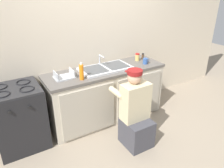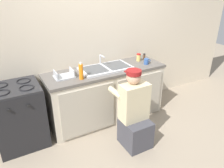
{
  "view_description": "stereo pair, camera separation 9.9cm",
  "coord_description": "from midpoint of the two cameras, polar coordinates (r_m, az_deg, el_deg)",
  "views": [
    {
      "loc": [
        -1.55,
        -2.48,
        2.11
      ],
      "look_at": [
        0.0,
        0.1,
        0.7
      ],
      "focal_mm": 35.0,
      "sensor_mm": 36.0,
      "label": 1
    },
    {
      "loc": [
        -1.47,
        -2.53,
        2.11
      ],
      "look_at": [
        0.0,
        0.1,
        0.7
      ],
      "focal_mm": 35.0,
      "sensor_mm": 36.0,
      "label": 2
    }
  ],
  "objects": [
    {
      "name": "plumber_person",
      "position": [
        3.03,
        5.23,
        -8.09
      ],
      "size": [
        0.42,
        0.61,
        1.1
      ],
      "color": "#3F3F47",
      "rests_on": "ground_plane"
    },
    {
      "name": "stove_range",
      "position": [
        3.27,
        -23.82,
        -7.99
      ],
      "size": [
        0.64,
        0.62,
        0.9
      ],
      "color": "black",
      "rests_on": "ground_plane"
    },
    {
      "name": "spice_bottle_pepper",
      "position": [
        3.9,
        7.32,
        7.21
      ],
      "size": [
        0.04,
        0.04,
        0.1
      ],
      "color": "#513823",
      "rests_on": "countertop"
    },
    {
      "name": "coffee_mug",
      "position": [
        3.67,
        7.96,
        5.96
      ],
      "size": [
        0.13,
        0.08,
        0.09
      ],
      "color": "#335699",
      "rests_on": "countertop"
    },
    {
      "name": "dish_rack_tray",
      "position": [
        3.17,
        -13.24,
        1.96
      ],
      "size": [
        0.28,
        0.22,
        0.11
      ],
      "color": "#B2B7BC",
      "rests_on": "countertop"
    },
    {
      "name": "counter_cabinet",
      "position": [
        3.6,
        -2.35,
        -3.01
      ],
      "size": [
        1.89,
        0.62,
        0.84
      ],
      "color": "beige",
      "rests_on": "ground_plane"
    },
    {
      "name": "sink_double_basin",
      "position": [
        3.41,
        -2.58,
        4.2
      ],
      "size": [
        0.8,
        0.44,
        0.19
      ],
      "color": "silver",
      "rests_on": "countertop"
    },
    {
      "name": "soap_bottle_orange",
      "position": [
        3.04,
        -8.91,
        3.11
      ],
      "size": [
        0.06,
        0.06,
        0.25
      ],
      "color": "orange",
      "rests_on": "countertop"
    },
    {
      "name": "countertop",
      "position": [
        3.43,
        -2.55,
        3.56
      ],
      "size": [
        1.93,
        0.62,
        0.04
      ],
      "primitive_type": "cube",
      "color": "#5B5651",
      "rests_on": "counter_cabinet"
    },
    {
      "name": "back_wall",
      "position": [
        3.61,
        -5.39,
        11.1
      ],
      "size": [
        6.0,
        0.1,
        2.5
      ],
      "primitive_type": "cube",
      "color": "beige",
      "rests_on": "ground_plane"
    },
    {
      "name": "ground_plane",
      "position": [
        3.61,
        0.03,
        -10.76
      ],
      "size": [
        12.0,
        12.0,
        0.0
      ],
      "primitive_type": "plane",
      "color": "gray"
    },
    {
      "name": "condiment_jar",
      "position": [
        3.8,
        5.9,
        7.02
      ],
      "size": [
        0.07,
        0.07,
        0.13
      ],
      "color": "#DBB760",
      "rests_on": "countertop"
    }
  ]
}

